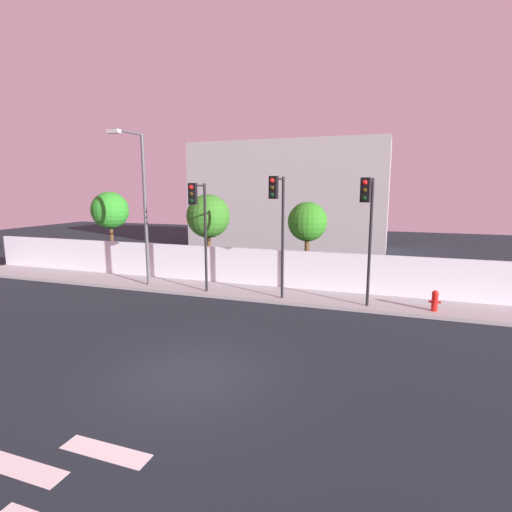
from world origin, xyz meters
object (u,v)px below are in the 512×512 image
Objects in this scene: fire_hydrant at (435,300)px; roadside_tree_leftmost at (110,211)px; traffic_light_center at (199,215)px; traffic_light_right at (368,215)px; street_lamp_curbside at (141,198)px; traffic_light_left at (278,212)px; roadside_tree_midright at (307,222)px; roadside_tree_midleft at (208,217)px.

fire_hydrant is 0.17× the size of roadside_tree_leftmost.
traffic_light_center is 0.97× the size of traffic_light_right.
traffic_light_center is 3.38m from street_lamp_curbside.
traffic_light_left is at bearing 178.21° from traffic_light_right.
street_lamp_curbside is at bearing 177.35° from traffic_light_right.
traffic_light_right is 15.08m from roadside_tree_leftmost.
traffic_light_right is 1.21× the size of roadside_tree_midright.
roadside_tree_leftmost is 1.03× the size of roadside_tree_midleft.
roadside_tree_midleft is 1.08× the size of roadside_tree_midright.
street_lamp_curbside reaches higher than roadside_tree_leftmost.
fire_hydrant is at bearing 0.80° from street_lamp_curbside.
traffic_light_right reaches higher than roadside_tree_midright.
traffic_light_left is 1.13× the size of roadside_tree_midleft.
traffic_light_left is 1.02× the size of traffic_light_right.
street_lamp_curbside is 8.06m from roadside_tree_midright.
traffic_light_left is 5.87m from roadside_tree_midleft.
traffic_light_right is 0.70× the size of street_lamp_curbside.
traffic_light_center is 1.17× the size of roadside_tree_midright.
roadside_tree_leftmost is at bearing 144.98° from street_lamp_curbside.
traffic_light_left is at bearing -34.99° from roadside_tree_midleft.
traffic_light_center is at bearing -176.05° from fire_hydrant.
fire_hydrant is at bearing 3.95° from traffic_light_center.
roadside_tree_midright is (-5.65, 2.80, 2.64)m from fire_hydrant.
traffic_light_right reaches higher than roadside_tree_leftmost.
roadside_tree_midright is at bearing 0.00° from roadside_tree_midleft.
traffic_light_right is at bearing -13.30° from roadside_tree_leftmost.
traffic_light_right is 4.23m from fire_hydrant.
street_lamp_curbside is at bearing 176.90° from traffic_light_left.
roadside_tree_leftmost reaches higher than fire_hydrant.
traffic_light_center is 1.05× the size of roadside_tree_leftmost.
roadside_tree_leftmost is at bearing 155.22° from traffic_light_center.
traffic_light_center is at bearing -8.57° from street_lamp_curbside.
fire_hydrant is 11.69m from roadside_tree_midleft.
roadside_tree_midleft is at bearing 109.50° from traffic_light_center.
traffic_light_center is 3.71m from roadside_tree_midleft.
traffic_light_right is at bearing -22.51° from roadside_tree_midleft.
roadside_tree_midleft is at bearing 157.49° from traffic_light_right.
traffic_light_right is at bearing 0.09° from traffic_light_center.
roadside_tree_leftmost reaches higher than roadside_tree_midleft.
traffic_light_center is (-3.56, -0.12, -0.16)m from traffic_light_left.
street_lamp_curbside is at bearing -124.37° from roadside_tree_midleft.
roadside_tree_midright is at bearing 0.00° from roadside_tree_leftmost.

